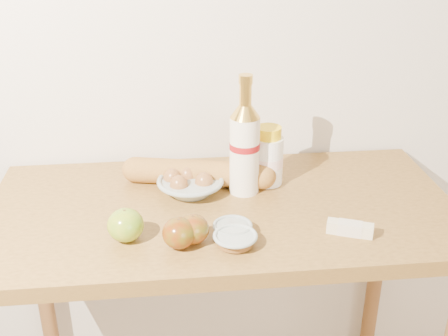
{
  "coord_description": "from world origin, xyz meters",
  "views": [
    {
      "loc": [
        -0.13,
        -0.07,
        1.6
      ],
      "look_at": [
        0.0,
        1.15,
        1.02
      ],
      "focal_mm": 45.0,
      "sensor_mm": 36.0,
      "label": 1
    }
  ],
  "objects_px": {
    "cream_bottle": "(268,157)",
    "egg_bowl": "(190,183)",
    "baguette": "(198,173)",
    "table": "(223,246)",
    "bourbon_bottle": "(245,146)"
  },
  "relations": [
    {
      "from": "bourbon_bottle",
      "to": "egg_bowl",
      "type": "distance_m",
      "value": 0.18
    },
    {
      "from": "table",
      "to": "cream_bottle",
      "type": "distance_m",
      "value": 0.27
    },
    {
      "from": "cream_bottle",
      "to": "baguette",
      "type": "xyz_separation_m",
      "value": [
        -0.19,
        0.01,
        -0.04
      ]
    },
    {
      "from": "baguette",
      "to": "cream_bottle",
      "type": "bearing_deg",
      "value": 10.39
    },
    {
      "from": "table",
      "to": "cream_bottle",
      "type": "xyz_separation_m",
      "value": [
        0.14,
        0.12,
        0.2
      ]
    },
    {
      "from": "bourbon_bottle",
      "to": "baguette",
      "type": "height_order",
      "value": "bourbon_bottle"
    },
    {
      "from": "table",
      "to": "egg_bowl",
      "type": "xyz_separation_m",
      "value": [
        -0.08,
        0.08,
        0.15
      ]
    },
    {
      "from": "cream_bottle",
      "to": "table",
      "type": "bearing_deg",
      "value": -132.62
    },
    {
      "from": "baguette",
      "to": "table",
      "type": "bearing_deg",
      "value": -53.37
    },
    {
      "from": "table",
      "to": "baguette",
      "type": "bearing_deg",
      "value": 113.71
    },
    {
      "from": "cream_bottle",
      "to": "egg_bowl",
      "type": "xyz_separation_m",
      "value": [
        -0.21,
        -0.03,
        -0.05
      ]
    },
    {
      "from": "bourbon_bottle",
      "to": "baguette",
      "type": "bearing_deg",
      "value": 175.81
    },
    {
      "from": "baguette",
      "to": "egg_bowl",
      "type": "bearing_deg",
      "value": -107.89
    },
    {
      "from": "table",
      "to": "cream_bottle",
      "type": "bearing_deg",
      "value": 40.31
    },
    {
      "from": "egg_bowl",
      "to": "baguette",
      "type": "relative_size",
      "value": 0.47
    }
  ]
}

